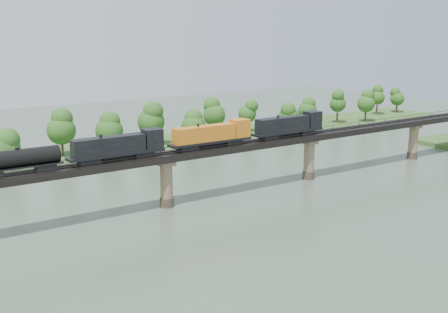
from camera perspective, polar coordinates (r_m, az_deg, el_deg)
ground at (r=96.07m, az=2.77°, el=-9.71°), size 400.00×400.00×0.00m
far_bank at (r=168.75m, az=-14.65°, el=0.16°), size 300.00×24.00×1.60m
bridge at (r=118.40m, az=-5.87°, el=-2.55°), size 236.00×30.00×11.50m
bridge_superstructure at (r=116.87m, az=-5.94°, el=0.44°), size 220.00×4.90×0.75m
far_treeline at (r=160.55m, az=-17.04°, el=2.30°), size 289.06×17.54×13.60m
freight_train at (r=118.22m, az=-4.29°, el=1.78°), size 80.03×3.12×5.51m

